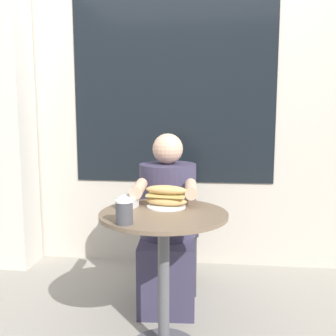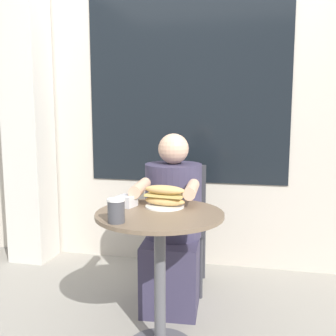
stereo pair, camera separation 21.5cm
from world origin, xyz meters
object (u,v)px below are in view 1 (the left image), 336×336
object	(u,v)px
diner_chair	(172,213)
drink_cup	(124,212)
sandwich_on_plate	(166,197)
seated_diner	(167,233)
cafe_table	(164,252)

from	to	relation	value
diner_chair	drink_cup	bearing A→B (deg)	80.85
sandwich_on_plate	drink_cup	xyz separation A→B (m)	(-0.15, -0.34, 0.00)
drink_cup	sandwich_on_plate	bearing A→B (deg)	65.90
diner_chair	seated_diner	xyz separation A→B (m)	(0.01, -0.35, -0.04)
cafe_table	sandwich_on_plate	xyz separation A→B (m)	(0.00, 0.11, 0.26)
diner_chair	sandwich_on_plate	world-z (taller)	sandwich_on_plate
diner_chair	seated_diner	bearing A→B (deg)	87.56
cafe_table	diner_chair	distance (m)	0.87
diner_chair	seated_diner	size ratio (longest dim) A/B	0.77
sandwich_on_plate	diner_chair	bearing A→B (deg)	93.84
seated_diner	diner_chair	bearing A→B (deg)	-92.44
diner_chair	sandwich_on_plate	distance (m)	0.81
cafe_table	diner_chair	world-z (taller)	diner_chair
cafe_table	seated_diner	world-z (taller)	seated_diner
cafe_table	seated_diner	distance (m)	0.53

